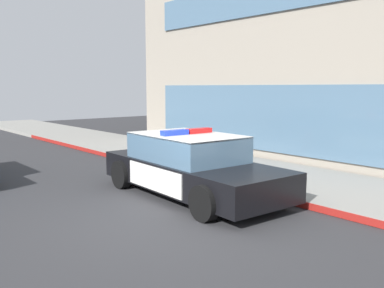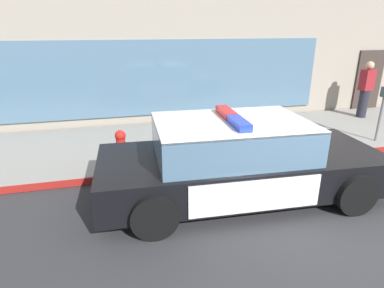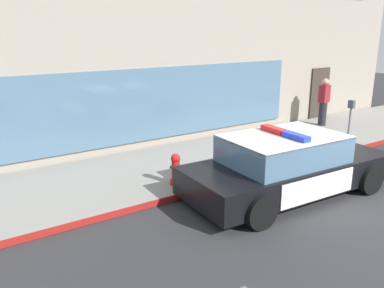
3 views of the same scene
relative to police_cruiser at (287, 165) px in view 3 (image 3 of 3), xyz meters
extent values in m
plane|color=#303033|center=(1.21, -1.50, -0.68)|extent=(48.00, 48.00, 0.00)
cube|color=gray|center=(1.21, 2.75, -0.60)|extent=(48.00, 3.36, 0.15)
cube|color=maroon|center=(1.21, 1.05, -0.60)|extent=(28.80, 0.04, 0.14)
cube|color=gray|center=(0.93, 9.24, 2.96)|extent=(18.60, 9.52, 7.28)
cube|color=slate|center=(-1.30, 4.45, 0.77)|extent=(11.16, 0.08, 2.10)
cube|color=#382D28|center=(6.51, 4.45, 0.37)|extent=(1.00, 0.08, 2.10)
cube|color=black|center=(0.06, 0.00, -0.18)|extent=(4.89, 2.12, 0.60)
cube|color=silver|center=(1.59, -0.08, -0.01)|extent=(1.72, 1.92, 0.05)
cube|color=silver|center=(-1.62, 0.08, -0.01)|extent=(1.43, 1.91, 0.05)
cube|color=silver|center=(0.01, 0.95, -0.18)|extent=(2.02, 0.13, 0.51)
cube|color=silver|center=(-0.09, -0.95, -0.18)|extent=(2.02, 0.13, 0.51)
cube|color=yellow|center=(0.01, 0.97, -0.18)|extent=(0.22, 0.02, 0.26)
cube|color=slate|center=(-0.13, 0.01, 0.39)|extent=(2.58, 1.81, 0.60)
cube|color=silver|center=(-0.13, 0.01, 0.68)|extent=(2.58, 1.81, 0.04)
cube|color=red|center=(-0.12, 0.34, 0.76)|extent=(0.23, 0.65, 0.11)
cube|color=blue|center=(-0.15, -0.33, 0.76)|extent=(0.23, 0.65, 0.11)
cylinder|color=black|center=(1.69, 0.86, -0.34)|extent=(0.69, 0.25, 0.68)
cylinder|color=black|center=(1.59, -1.02, -0.34)|extent=(0.69, 0.25, 0.68)
cylinder|color=black|center=(-1.48, 1.01, -0.34)|extent=(0.69, 0.25, 0.68)
cylinder|color=black|center=(-1.57, -0.86, -0.34)|extent=(0.69, 0.25, 0.68)
cylinder|color=red|center=(-1.90, 1.56, -0.48)|extent=(0.28, 0.28, 0.10)
cylinder|color=red|center=(-1.90, 1.56, -0.20)|extent=(0.19, 0.19, 0.45)
sphere|color=red|center=(-1.90, 1.56, 0.09)|extent=(0.22, 0.22, 0.22)
cylinder|color=#333338|center=(-1.90, 1.56, 0.16)|extent=(0.06, 0.06, 0.05)
cylinder|color=#333338|center=(-1.90, 1.42, -0.18)|extent=(0.09, 0.10, 0.09)
cylinder|color=#333338|center=(-1.90, 1.71, -0.18)|extent=(0.09, 0.10, 0.09)
cylinder|color=#333338|center=(-1.75, 1.56, -0.22)|extent=(0.10, 0.12, 0.12)
cylinder|color=#23232D|center=(5.57, 3.46, -0.10)|extent=(0.28, 0.28, 0.85)
cube|color=maroon|center=(5.57, 3.46, 0.63)|extent=(0.44, 0.33, 0.62)
sphere|color=tan|center=(5.57, 3.46, 1.06)|extent=(0.24, 0.24, 0.24)
cylinder|color=slate|center=(4.30, 1.47, 0.02)|extent=(0.06, 0.06, 1.10)
cube|color=#474C51|center=(4.30, 1.47, 0.69)|extent=(0.12, 0.18, 0.24)
camera|label=1|loc=(7.07, -5.93, 1.75)|focal=39.03mm
camera|label=2|loc=(-2.01, -4.72, 2.14)|focal=30.04mm
camera|label=3|loc=(-6.33, -5.68, 2.90)|focal=37.18mm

